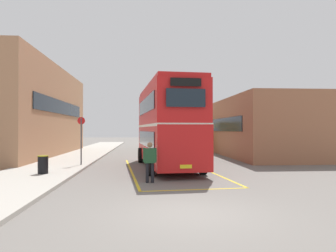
{
  "coord_description": "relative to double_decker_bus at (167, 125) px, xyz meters",
  "views": [
    {
      "loc": [
        -1.23,
        -8.47,
        2.23
      ],
      "look_at": [
        0.39,
        13.14,
        2.46
      ],
      "focal_mm": 34.36,
      "sensor_mm": 36.0,
      "label": 1
    }
  ],
  "objects": [
    {
      "name": "ground_plane",
      "position": [
        -0.11,
        4.2,
        -2.51
      ],
      "size": [
        135.6,
        135.6,
        0.0
      ],
      "primitive_type": "plane",
      "color": "#66605B"
    },
    {
      "name": "sidewalk_left",
      "position": [
        -6.61,
        6.6,
        -2.44
      ],
      "size": [
        4.0,
        57.6,
        0.14
      ],
      "primitive_type": "cube",
      "color": "#A39E93",
      "rests_on": "ground"
    },
    {
      "name": "brick_building_left",
      "position": [
        -11.01,
        8.82,
        1.18
      ],
      "size": [
        5.67,
        18.73,
        7.39
      ],
      "color": "#AD7A56",
      "rests_on": "ground"
    },
    {
      "name": "depot_building_right",
      "position": [
        8.72,
        9.53,
        -0.11
      ],
      "size": [
        6.74,
        17.62,
        4.8
      ],
      "color": "#9E6647",
      "rests_on": "ground"
    },
    {
      "name": "double_decker_bus",
      "position": [
        0.0,
        0.0,
        0.0
      ],
      "size": [
        3.51,
        10.07,
        4.75
      ],
      "color": "black",
      "rests_on": "ground"
    },
    {
      "name": "single_deck_bus",
      "position": [
        2.8,
        16.53,
        -0.87
      ],
      "size": [
        3.51,
        8.74,
        3.02
      ],
      "color": "black",
      "rests_on": "ground"
    },
    {
      "name": "pedestrian_boarding",
      "position": [
        -1.09,
        -5.21,
        -1.53
      ],
      "size": [
        0.57,
        0.25,
        1.7
      ],
      "color": "black",
      "rests_on": "ground"
    },
    {
      "name": "litter_bin",
      "position": [
        -6.1,
        -3.08,
        -1.94
      ],
      "size": [
        0.5,
        0.5,
        0.86
      ],
      "color": "black",
      "rests_on": "sidewalk_left"
    },
    {
      "name": "bus_stop_sign",
      "position": [
        -5.05,
        0.67,
        -0.68
      ],
      "size": [
        0.44,
        0.08,
        2.83
      ],
      "color": "#4C4C51",
      "rests_on": "sidewalk_left"
    },
    {
      "name": "bay_marking_yellow",
      "position": [
        0.08,
        -1.88,
        -2.51
      ],
      "size": [
        5.32,
        12.26,
        0.01
      ],
      "color": "gold",
      "rests_on": "ground"
    }
  ]
}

